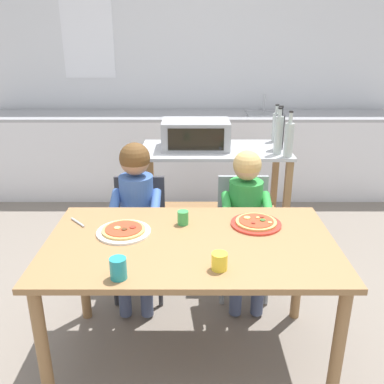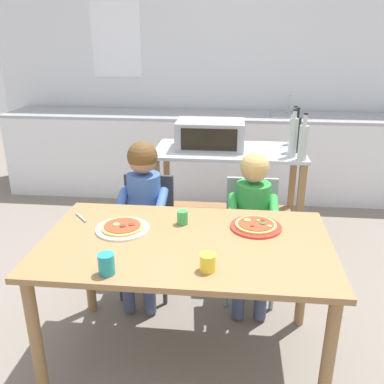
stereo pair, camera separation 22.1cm
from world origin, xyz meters
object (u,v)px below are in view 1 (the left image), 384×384
Objects in this scene: dining_chair_right at (244,227)px; drinking_cup_teal at (120,268)px; dining_chair_left at (141,228)px; pizza_plate_white at (125,231)px; bottle_clear_vinegar at (281,131)px; drinking_cup_green at (184,218)px; bottle_slim_sauce at (290,139)px; child_in_green_shirt at (248,211)px; serving_spoon at (79,222)px; toaster_oven at (197,134)px; bottle_brown_beer at (280,134)px; pizza_plate_red_rimmed at (257,223)px; kitchen_island_cart at (216,183)px; drinking_cup_yellow at (221,261)px; bottle_squat_spirits at (277,126)px; dining_table at (192,257)px; child_in_blue_striped_shirt at (137,206)px.

drinking_cup_teal is at bearing -122.40° from dining_chair_right.
pizza_plate_white is at bearing -89.99° from dining_chair_left.
drinking_cup_green is (-0.72, -1.09, -0.24)m from bottle_clear_vinegar.
bottle_slim_sauce is 0.70m from child_in_green_shirt.
serving_spoon is (-0.98, -0.38, 0.10)m from child_in_green_shirt.
bottle_brown_beer reaches higher than toaster_oven.
pizza_plate_white is at bearing -172.17° from pizza_plate_red_rimmed.
pizza_plate_red_rimmed is at bearing -81.30° from kitchen_island_cart.
bottle_brown_beer is at bearing 69.89° from drinking_cup_yellow.
kitchen_island_cart is at bearing 65.90° from pizza_plate_white.
serving_spoon is (-0.27, -0.49, 0.27)m from dining_chair_left.
dining_chair_left is at bearing -141.62° from bottle_squat_spirits.
bottle_clear_vinegar is at bearing 49.11° from pizza_plate_white.
bottle_squat_spirits is 0.21× the size of dining_table.
kitchen_island_cart is 1.37m from serving_spoon.
dining_table is 0.33m from drinking_cup_yellow.
drinking_cup_yellow reaches higher than dining_chair_left.
toaster_oven is 0.86m from dining_chair_right.
pizza_plate_red_rimmed is at bearing 7.83° from pizza_plate_white.
child_in_green_shirt is at bearing -8.73° from dining_chair_left.
kitchen_island_cart is 0.70m from bottle_squat_spirits.
drinking_cup_green is at bearing -130.68° from bottle_slim_sauce.
bottle_brown_beer reaches higher than child_in_green_shirt.
bottle_brown_beer reaches higher than drinking_cup_teal.
pizza_plate_white is at bearing -160.86° from drinking_cup_green.
toaster_oven is 0.51× the size of child_in_green_shirt.
child_in_blue_striped_shirt is at bearing -137.94° from bottle_squat_spirits.
child_in_blue_striped_shirt is 0.47m from serving_spoon.
child_in_green_shirt is at bearing -90.00° from dining_chair_right.
bottle_clear_vinegar is 0.42× the size of dining_chair_left.
bottle_brown_beer is at bearing -16.04° from toaster_oven.
drinking_cup_yellow is (0.09, -1.59, -0.20)m from toaster_oven.
bottle_brown_beer is 0.34× the size of child_in_green_shirt.
bottle_squat_spirits is 3.89× the size of drinking_cup_yellow.
drinking_cup_green reaches higher than serving_spoon.
toaster_oven is 0.64× the size of dining_chair_right.
bottle_clear_vinegar is 0.23× the size of dining_table.
child_in_green_shirt is 3.69× the size of pizza_plate_red_rimmed.
dining_table is at bearing 115.66° from drinking_cup_yellow.
bottle_brown_beer is at bearing -98.04° from bottle_squat_spirits.
dining_chair_right is 10.46× the size of drinking_cup_green.
bottle_slim_sauce is 4.34× the size of drinking_cup_green.
bottle_slim_sauce is (0.52, -0.23, 0.42)m from kitchen_island_cart.
bottle_clear_vinegar is 0.42× the size of dining_chair_right.
pizza_plate_red_rimmed is 0.99m from serving_spoon.
pizza_plate_white is 3.67× the size of drinking_cup_green.
serving_spoon is at bearing 147.75° from drinking_cup_yellow.
dining_chair_right is 0.21m from child_in_green_shirt.
pizza_plate_red_rimmed is (0.36, 0.19, 0.11)m from dining_table.
dining_table is 10.52× the size of serving_spoon.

